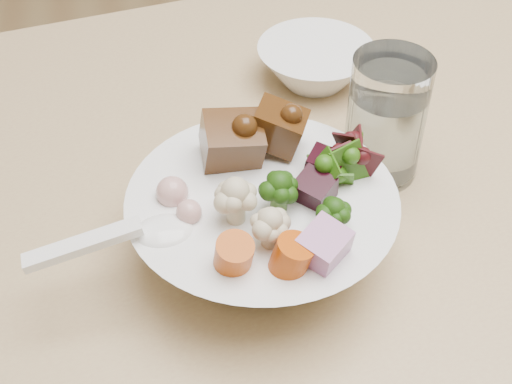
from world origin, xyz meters
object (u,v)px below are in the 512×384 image
dining_table (483,233)px  water_glass (385,123)px  chair_far (352,39)px  food_bowl (264,220)px  side_bowl (315,64)px

dining_table → water_glass: water_glass is taller
chair_far → water_glass: size_ratio=6.68×
food_bowl → water_glass: water_glass is taller
chair_far → side_bowl: 0.69m
dining_table → chair_far: 0.80m
food_bowl → water_glass: (0.14, 0.09, 0.02)m
chair_far → water_glass: 0.84m
chair_far → side_bowl: bearing=-111.8°
dining_table → chair_far: size_ratio=2.06×
food_bowl → side_bowl: size_ratio=1.71×
chair_far → water_glass: (-0.23, -0.72, 0.36)m
dining_table → food_bowl: bearing=-178.7°
water_glass → side_bowl: water_glass is taller
side_bowl → water_glass: bearing=-82.4°
chair_far → side_bowl: size_ratio=6.40×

